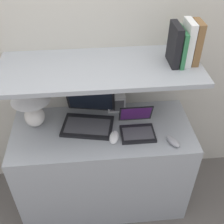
% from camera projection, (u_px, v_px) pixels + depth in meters
% --- Properties ---
extents(wall_back, '(6.00, 0.05, 2.40)m').
position_uv_depth(wall_back, '(97.00, 42.00, 1.81)').
color(wall_back, beige).
rests_on(wall_back, ground_plane).
extents(desk, '(1.19, 0.53, 0.74)m').
position_uv_depth(desk, '(103.00, 166.00, 2.08)').
color(desk, '#999EA3').
rests_on(desk, ground_plane).
extents(back_riser, '(1.19, 0.04, 1.15)m').
position_uv_depth(back_riser, '(100.00, 120.00, 2.17)').
color(back_riser, beige).
rests_on(back_riser, ground_plane).
extents(shelf, '(1.19, 0.48, 0.03)m').
position_uv_depth(shelf, '(100.00, 69.00, 1.63)').
color(shelf, '#999EA3').
rests_on(shelf, back_riser).
extents(table_lamp, '(0.25, 0.25, 0.34)m').
position_uv_depth(table_lamp, '(30.00, 98.00, 1.74)').
color(table_lamp, white).
rests_on(table_lamp, desk).
extents(laptop_large, '(0.38, 0.34, 0.22)m').
position_uv_depth(laptop_large, '(89.00, 118.00, 1.86)').
color(laptop_large, black).
rests_on(laptop_large, desk).
extents(laptop_small, '(0.22, 0.22, 0.16)m').
position_uv_depth(laptop_small, '(137.00, 127.00, 1.81)').
color(laptop_small, black).
rests_on(laptop_small, desk).
extents(computer_mouse, '(0.08, 0.13, 0.03)m').
position_uv_depth(computer_mouse, '(114.00, 137.00, 1.76)').
color(computer_mouse, white).
rests_on(computer_mouse, desk).
extents(second_mouse, '(0.09, 0.13, 0.03)m').
position_uv_depth(second_mouse, '(173.00, 141.00, 1.73)').
color(second_mouse, '#99999E').
rests_on(second_mouse, desk).
extents(router_box, '(0.12, 0.07, 0.13)m').
position_uv_depth(router_box, '(116.00, 103.00, 1.96)').
color(router_box, white).
rests_on(router_box, desk).
extents(book_brown, '(0.04, 0.12, 0.25)m').
position_uv_depth(book_brown, '(196.00, 43.00, 1.58)').
color(book_brown, brown).
rests_on(book_brown, shelf).
extents(book_white, '(0.04, 0.14, 0.25)m').
position_uv_depth(book_white, '(187.00, 43.00, 1.58)').
color(book_white, silver).
rests_on(book_white, shelf).
extents(book_green, '(0.02, 0.18, 0.21)m').
position_uv_depth(book_green, '(180.00, 47.00, 1.59)').
color(book_green, '#2D7042').
rests_on(book_green, shelf).
extents(book_black, '(0.04, 0.16, 0.23)m').
position_uv_depth(book_black, '(174.00, 45.00, 1.58)').
color(book_black, black).
rests_on(book_black, shelf).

